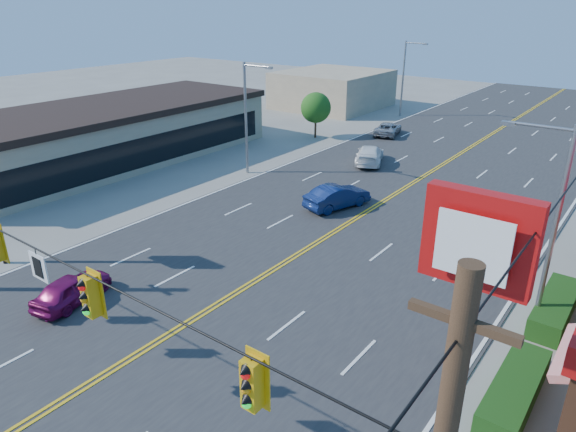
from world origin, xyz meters
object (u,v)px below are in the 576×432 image
Objects in this scene: car_magenta at (72,290)px; car_silver at (388,129)px; signal_span at (17,271)px; car_white at (370,155)px; kfc_pylon at (469,304)px; car_blue at (337,197)px.

car_magenta is 0.82× the size of car_silver.
signal_span reaches higher than car_white.
car_magenta is at bearing 66.38° from car_white.
kfc_pylon is 1.95× the size of car_silver.
signal_span is 20.42m from car_blue.
signal_span is 11.87m from kfc_pylon.
car_silver is (-18.89, 34.76, -5.44)m from kfc_pylon.
signal_span is 5.06× the size of car_white.
car_magenta is at bearing 141.21° from signal_span.
kfc_pylon is 2.37× the size of car_magenta.
car_silver is (-2.83, 34.79, -0.01)m from car_magenta.
car_magenta is at bearing 79.89° from car_silver.
signal_span is at bearing 112.29° from car_blue.
car_white is 1.10× the size of car_silver.
signal_span is at bearing 86.57° from car_silver.
car_white is at bearing -103.88° from car_magenta.
car_blue is (-12.84, 15.91, -5.33)m from kfc_pylon.
car_white is at bearing -55.40° from car_blue.
car_silver is at bearing 101.34° from signal_span.
car_magenta is 25.53m from car_white.
signal_span is 30.17m from car_white.
signal_span reaches higher than car_magenta.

